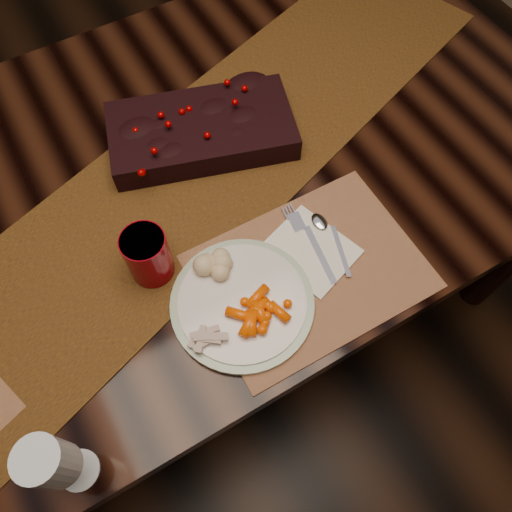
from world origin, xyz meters
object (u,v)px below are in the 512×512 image
centerpiece (201,128)px  mashed_potatoes (215,267)px  napkin (310,250)px  placemat_main (310,271)px  dinner_plate (242,303)px  baby_carrots (253,305)px  turkey_shreds (204,338)px  wine_glass (60,465)px  dining_table (194,255)px  red_cup (148,255)px

centerpiece → mashed_potatoes: 0.33m
napkin → placemat_main: bearing=-141.9°
dinner_plate → baby_carrots: bearing=-60.6°
placemat_main → turkey_shreds: (-0.23, -0.02, 0.03)m
dinner_plate → baby_carrots: baby_carrots is taller
mashed_potatoes → wine_glass: bearing=-151.1°
baby_carrots → wine_glass: (-0.37, -0.09, 0.06)m
turkey_shreds → napkin: (0.26, 0.06, -0.02)m
dining_table → centerpiece: bearing=25.9°
red_cup → dinner_plate: bearing=-52.9°
dining_table → placemat_main: placemat_main is taller
dinner_plate → centerpiece: bearing=73.1°
placemat_main → mashed_potatoes: 0.18m
dinner_plate → wine_glass: 0.38m
centerpiece → napkin: size_ratio=2.46×
dinner_plate → baby_carrots: (0.01, -0.02, 0.02)m
dinner_plate → placemat_main: bearing=-2.0°
centerpiece → mashed_potatoes: size_ratio=4.95×
dining_table → turkey_shreds: (-0.11, -0.36, 0.40)m
dining_table → napkin: (0.14, -0.30, 0.38)m
placemat_main → turkey_shreds: 0.24m
dinner_plate → red_cup: 0.19m
baby_carrots → dining_table: bearing=88.1°
centerpiece → wine_glass: (-0.47, -0.49, 0.05)m
dining_table → napkin: bearing=-64.7°
red_cup → wine_glass: bearing=-133.5°
napkin → wine_glass: size_ratio=0.86×
turkey_shreds → napkin: bearing=12.9°
wine_glass → turkey_shreds: bearing=17.8°
mashed_potatoes → napkin: bearing=-13.9°
dining_table → baby_carrots: baby_carrots is taller
centerpiece → wine_glass: 0.68m
dining_table → dinner_plate: (-0.02, -0.33, 0.39)m
mashed_potatoes → turkey_shreds: 0.13m
placemat_main → dinner_plate: bearing=178.9°
mashed_potatoes → red_cup: 0.12m
red_cup → turkey_shreds: bearing=-84.0°
centerpiece → turkey_shreds: (-0.20, -0.40, -0.01)m
centerpiece → napkin: (0.05, -0.34, -0.03)m
baby_carrots → red_cup: 0.21m
baby_carrots → mashed_potatoes: mashed_potatoes is taller
napkin → dinner_plate: bearing=172.0°
turkey_shreds → centerpiece: bearing=63.1°
dining_table → baby_carrots: bearing=-91.9°
dinner_plate → napkin: bearing=10.1°
dinner_plate → wine_glass: wine_glass is taller
dining_table → wine_glass: wine_glass is taller
dining_table → wine_glass: size_ratio=9.98×
mashed_potatoes → red_cup: size_ratio=0.70×
napkin → dining_table: bearing=97.3°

